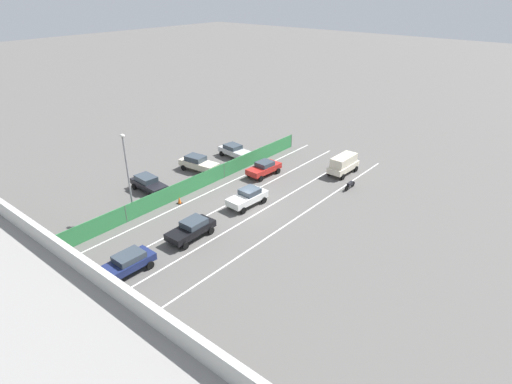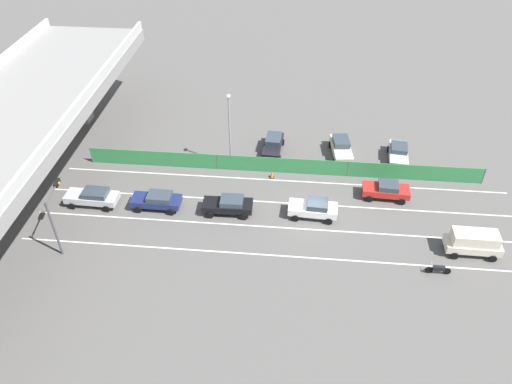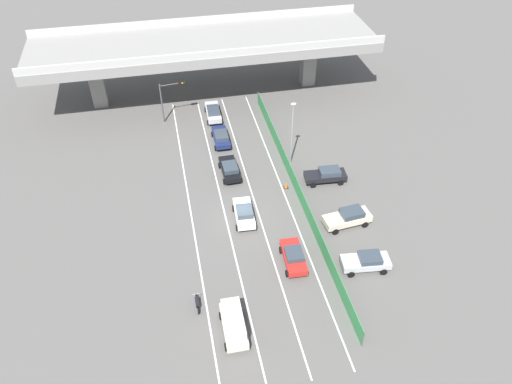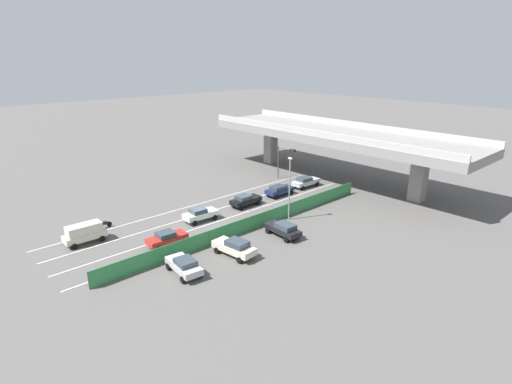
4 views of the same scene
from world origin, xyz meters
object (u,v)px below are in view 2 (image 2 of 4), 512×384
car_sedan_black (229,205)px  traffic_cone (272,174)px  parked_sedan_cream (341,147)px  car_sedan_navy (157,200)px  street_lamp (229,125)px  car_sedan_white (314,208)px  car_sedan_silver (93,197)px  car_van_cream (474,242)px  car_sedan_red (386,190)px  traffic_light (55,209)px  parked_sedan_dark (273,144)px  parked_wagon_silver (398,153)px  motorcycle (438,269)px

car_sedan_black → traffic_cone: size_ratio=6.14×
parked_sedan_cream → car_sedan_black: bearing=134.4°
car_sedan_navy → street_lamp: 9.83m
car_sedan_white → car_sedan_navy: (-0.13, 13.84, -0.04)m
car_sedan_silver → traffic_cone: (5.57, -15.69, -0.55)m
car_van_cream → street_lamp: bearing=63.8°
car_sedan_black → car_sedan_red: car_sedan_red is taller
car_sedan_white → car_sedan_black: size_ratio=0.98×
car_sedan_white → street_lamp: street_lamp is taller
car_sedan_silver → traffic_cone: car_sedan_silver is taller
parked_sedan_cream → traffic_light: (-15.18, 22.97, 2.84)m
car_sedan_navy → parked_sedan_dark: (10.02, -9.66, 0.03)m
car_van_cream → parked_wagon_silver: size_ratio=0.96×
car_sedan_black → traffic_cone: bearing=-31.8°
car_sedan_navy → parked_wagon_silver: (9.59, -22.31, 0.01)m
car_sedan_navy → car_sedan_red: bearing=-80.6°
traffic_light → car_sedan_black: bearing=-67.9°
traffic_cone → parked_sedan_dark: bearing=2.3°
car_sedan_white → car_sedan_silver: 19.69m
parked_wagon_silver → street_lamp: (-2.50, 16.67, 3.81)m
street_lamp → car_sedan_black: bearing=-173.8°
street_lamp → car_sedan_silver: bearing=122.0°
car_sedan_silver → motorcycle: car_sedan_silver is taller
parked_wagon_silver → traffic_light: bearing=117.3°
car_van_cream → car_sedan_red: 8.92m
car_sedan_black → parked_wagon_silver: size_ratio=0.98×
motorcycle → traffic_cone: motorcycle is taller
parked_sedan_dark → traffic_cone: parked_sedan_dark is taller
car_van_cream → parked_wagon_silver: (12.75, 4.15, -0.32)m
street_lamp → traffic_cone: size_ratio=10.89×
motorcycle → traffic_light: bearing=89.1°
parked_sedan_dark → car_sedan_silver: bearing=123.1°
traffic_cone → car_sedan_black: bearing=148.2°
car_sedan_white → motorcycle: car_sedan_white is taller
car_sedan_black → motorcycle: size_ratio=2.26×
motorcycle → parked_sedan_dark: bearing=41.1°
traffic_cone → motorcycle: bearing=-129.6°
car_sedan_silver → motorcycle: (-5.63, -29.23, -0.42)m
street_lamp → traffic_cone: street_lamp is taller
car_sedan_silver → parked_sedan_dark: parked_sedan_dark is taller
car_sedan_silver → motorcycle: 29.77m
street_lamp → car_sedan_navy: bearing=141.5°
car_van_cream → parked_sedan_cream: car_van_cream is taller
car_van_cream → parked_sedan_dark: 21.35m
parked_sedan_cream → traffic_cone: bearing=123.5°
street_lamp → traffic_cone: bearing=-111.0°
car_sedan_white → car_sedan_black: bearing=91.3°
car_sedan_red → car_sedan_silver: bearing=97.5°
car_van_cream → car_sedan_silver: 32.45m
car_sedan_silver → car_sedan_red: (3.47, -26.25, -0.01)m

